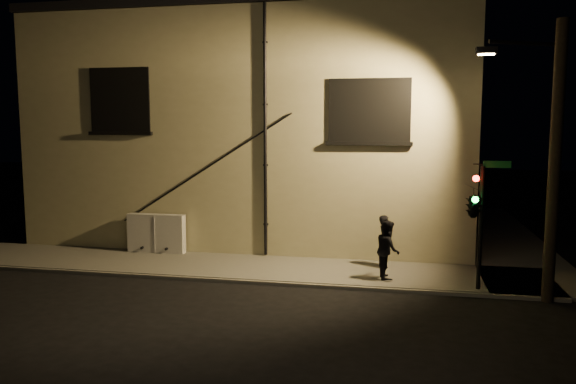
% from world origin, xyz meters
% --- Properties ---
extents(ground, '(90.00, 90.00, 0.00)m').
position_xyz_m(ground, '(0.00, 0.00, 0.00)').
color(ground, black).
extents(sidewalk, '(21.00, 16.00, 0.12)m').
position_xyz_m(sidewalk, '(1.22, 4.39, 0.06)').
color(sidewalk, '#595850').
rests_on(sidewalk, ground).
extents(building, '(16.20, 12.23, 8.80)m').
position_xyz_m(building, '(-3.00, 8.99, 4.40)').
color(building, tan).
rests_on(building, ground).
extents(utility_cabinet, '(2.04, 0.34, 1.34)m').
position_xyz_m(utility_cabinet, '(-5.66, 2.70, 0.79)').
color(utility_cabinet, '#B7B6AE').
rests_on(utility_cabinet, sidewalk).
extents(pedestrian_a, '(0.48, 0.65, 1.63)m').
position_xyz_m(pedestrian_a, '(2.18, 2.21, 0.93)').
color(pedestrian_a, black).
rests_on(pedestrian_a, sidewalk).
extents(pedestrian_b, '(0.77, 0.92, 1.69)m').
position_xyz_m(pedestrian_b, '(2.31, 0.92, 0.97)').
color(pedestrian_b, black).
rests_on(pedestrian_b, sidewalk).
extents(traffic_signal, '(1.24, 2.04, 3.47)m').
position_xyz_m(traffic_signal, '(4.55, 0.19, 2.46)').
color(traffic_signal, black).
rests_on(traffic_signal, sidewalk).
extents(streetlamp_pole, '(2.02, 1.39, 7.12)m').
position_xyz_m(streetlamp_pole, '(6.31, -0.03, 3.78)').
color(streetlamp_pole, black).
rests_on(streetlamp_pole, ground).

